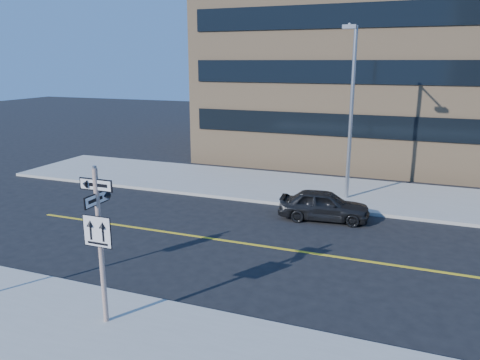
% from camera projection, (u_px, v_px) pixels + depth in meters
% --- Properties ---
extents(ground, '(120.00, 120.00, 0.00)m').
position_uv_depth(ground, '(158.00, 284.00, 14.26)').
color(ground, black).
rests_on(ground, ground).
extents(sign_pole, '(0.92, 0.92, 4.06)m').
position_uv_depth(sign_pole, '(100.00, 237.00, 11.38)').
color(sign_pole, silver).
rests_on(sign_pole, near_sidewalk).
extents(parked_car_a, '(1.93, 3.94, 1.29)m').
position_uv_depth(parked_car_a, '(324.00, 205.00, 19.88)').
color(parked_car_a, black).
rests_on(parked_car_a, ground).
extents(streetlight_a, '(0.55, 2.25, 8.00)m').
position_uv_depth(streetlight_a, '(351.00, 102.00, 21.40)').
color(streetlight_a, gray).
rests_on(streetlight_a, far_sidewalk).
extents(building_brick, '(18.00, 18.00, 18.00)m').
position_uv_depth(building_brick, '(355.00, 27.00, 33.92)').
color(building_brick, tan).
rests_on(building_brick, ground).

